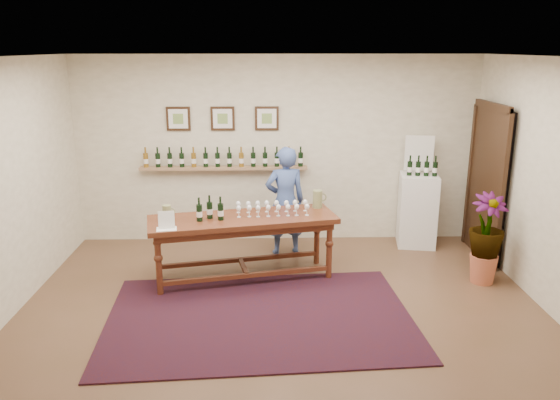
{
  "coord_description": "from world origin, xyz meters",
  "views": [
    {
      "loc": [
        -0.17,
        -5.58,
        2.9
      ],
      "look_at": [
        0.0,
        0.8,
        1.1
      ],
      "focal_mm": 35.0,
      "sensor_mm": 36.0,
      "label": 1
    }
  ],
  "objects_px": {
    "display_pedestal": "(417,210)",
    "potted_plant": "(486,239)",
    "person": "(285,201)",
    "tasting_table": "(243,226)"
  },
  "relations": [
    {
      "from": "display_pedestal",
      "to": "potted_plant",
      "type": "relative_size",
      "value": 1.08
    },
    {
      "from": "person",
      "to": "tasting_table",
      "type": "bearing_deg",
      "value": 46.84
    },
    {
      "from": "display_pedestal",
      "to": "person",
      "type": "xyz_separation_m",
      "value": [
        -1.99,
        -0.31,
        0.24
      ]
    },
    {
      "from": "display_pedestal",
      "to": "potted_plant",
      "type": "xyz_separation_m",
      "value": [
        0.48,
        -1.4,
        0.04
      ]
    },
    {
      "from": "potted_plant",
      "to": "person",
      "type": "relative_size",
      "value": 0.64
    },
    {
      "from": "tasting_table",
      "to": "person",
      "type": "relative_size",
      "value": 1.56
    },
    {
      "from": "display_pedestal",
      "to": "potted_plant",
      "type": "height_order",
      "value": "display_pedestal"
    },
    {
      "from": "display_pedestal",
      "to": "person",
      "type": "distance_m",
      "value": 2.03
    },
    {
      "from": "tasting_table",
      "to": "display_pedestal",
      "type": "xyz_separation_m",
      "value": [
        2.56,
        1.2,
        -0.17
      ]
    },
    {
      "from": "display_pedestal",
      "to": "person",
      "type": "height_order",
      "value": "person"
    }
  ]
}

